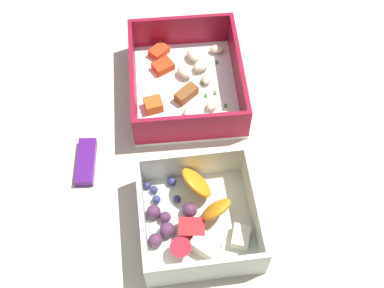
# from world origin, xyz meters

# --- Properties ---
(table_surface) EXTENTS (0.80, 0.80, 0.02)m
(table_surface) POSITION_xyz_m (0.00, 0.00, 0.01)
(table_surface) COLOR beige
(table_surface) RESTS_ON ground
(pasta_container) EXTENTS (0.19, 0.16, 0.06)m
(pasta_container) POSITION_xyz_m (0.10, -0.02, 0.04)
(pasta_container) COLOR white
(pasta_container) RESTS_ON table_surface
(fruit_bowl) EXTENTS (0.15, 0.15, 0.06)m
(fruit_bowl) POSITION_xyz_m (-0.12, -0.01, 0.04)
(fruit_bowl) COLOR silver
(fruit_bowl) RESTS_ON table_surface
(candy_bar) EXTENTS (0.07, 0.03, 0.01)m
(candy_bar) POSITION_xyz_m (-0.02, 0.13, 0.03)
(candy_bar) COLOR #51197A
(candy_bar) RESTS_ON table_surface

